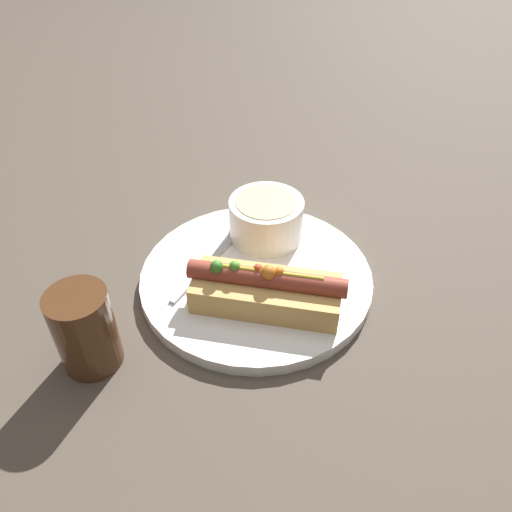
{
  "coord_description": "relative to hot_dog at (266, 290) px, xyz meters",
  "views": [
    {
      "loc": [
        0.08,
        -0.47,
        0.45
      ],
      "look_at": [
        0.0,
        0.0,
        0.05
      ],
      "focal_mm": 35.0,
      "sensor_mm": 36.0,
      "label": 1
    }
  ],
  "objects": [
    {
      "name": "soup_bowl",
      "position": [
        -0.02,
        0.13,
        0.01
      ],
      "size": [
        0.1,
        0.1,
        0.06
      ],
      "color": "silver",
      "rests_on": "dinner_plate"
    },
    {
      "name": "drinking_glass",
      "position": [
        -0.18,
        -0.1,
        0.01
      ],
      "size": [
        0.07,
        0.07,
        0.1
      ],
      "color": "#4C2D19",
      "rests_on": "ground_plane"
    },
    {
      "name": "hot_dog",
      "position": [
        0.0,
        0.0,
        0.0
      ],
      "size": [
        0.19,
        0.07,
        0.06
      ],
      "rotation": [
        0.0,
        0.0,
        -0.01
      ],
      "color": "tan",
      "rests_on": "dinner_plate"
    },
    {
      "name": "spoon",
      "position": [
        -0.07,
        0.09,
        -0.02
      ],
      "size": [
        0.07,
        0.17,
        0.01
      ],
      "rotation": [
        0.0,
        0.0,
        1.24
      ],
      "color": "#B7B7BC",
      "rests_on": "dinner_plate"
    },
    {
      "name": "ground_plane",
      "position": [
        -0.02,
        0.05,
        -0.04
      ],
      "size": [
        4.0,
        4.0,
        0.0
      ],
      "primitive_type": "plane",
      "color": "#4C4238"
    },
    {
      "name": "dinner_plate",
      "position": [
        -0.02,
        0.05,
        -0.03
      ],
      "size": [
        0.3,
        0.3,
        0.02
      ],
      "color": "white",
      "rests_on": "ground_plane"
    }
  ]
}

